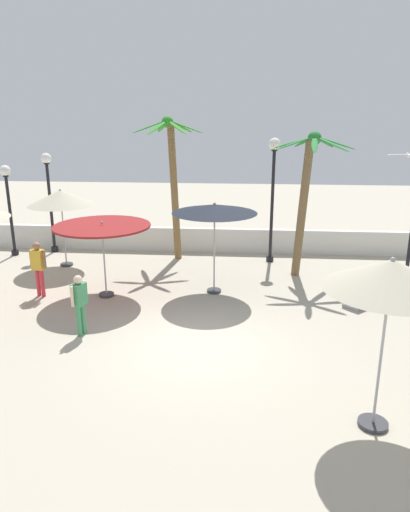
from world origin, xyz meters
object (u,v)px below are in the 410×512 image
at_px(seagull_0, 408,155).
at_px(palm_tree_2, 173,171).
at_px(patio_umbrella_1, 102,229).
at_px(guest_0, 79,299).
at_px(patio_umbrella_3, 391,276).
at_px(lamp_post_0, 49,188).
at_px(lamp_post_3, 8,196).
at_px(palm_tree_1, 306,185).
at_px(lounge_chair_0, 369,289).
at_px(patio_umbrella_0, 61,198).
at_px(patio_umbrella_2, 215,210).
at_px(guest_1, 38,264).
at_px(lamp_post_2, 273,180).

bearing_deg(seagull_0, palm_tree_2, 171.75).
height_order(patio_umbrella_1, guest_0, patio_umbrella_1).
height_order(patio_umbrella_3, seagull_0, seagull_0).
bearing_deg(lamp_post_0, lamp_post_3, -156.02).
relative_size(palm_tree_1, lamp_post_3, 1.37).
height_order(lounge_chair_0, seagull_0, seagull_0).
bearing_deg(palm_tree_1, palm_tree_2, 161.19).
bearing_deg(lamp_post_3, patio_umbrella_0, -24.72).
height_order(patio_umbrella_2, lamp_post_0, lamp_post_0).
bearing_deg(lounge_chair_0, lamp_post_0, 158.81).
bearing_deg(lamp_post_3, palm_tree_2, 0.93).
relative_size(patio_umbrella_1, seagull_0, 2.15).
bearing_deg(lounge_chair_0, guest_1, -177.74).
bearing_deg(palm_tree_1, patio_umbrella_3, -87.68).
relative_size(patio_umbrella_2, lounge_chair_0, 1.65).
bearing_deg(patio_umbrella_0, palm_tree_2, 18.37).
xyz_separation_m(palm_tree_1, seagull_0, (3.33, 0.45, 0.98)).
height_order(patio_umbrella_0, patio_umbrella_2, patio_umbrella_2).
xyz_separation_m(guest_0, guest_1, (-2.14, 2.49, 0.09)).
relative_size(patio_umbrella_2, lamp_post_3, 0.81).
relative_size(palm_tree_2, lamp_post_2, 1.16).
relative_size(patio_umbrella_0, lamp_post_0, 0.72).
bearing_deg(lamp_post_2, patio_umbrella_3, -82.17).
xyz_separation_m(patio_umbrella_1, patio_umbrella_3, (6.62, -5.84, 0.73)).
distance_m(patio_umbrella_3, palm_tree_1, 8.39).
height_order(palm_tree_1, guest_1, palm_tree_1).
bearing_deg(lamp_post_0, patio_umbrella_3, -46.06).
relative_size(patio_umbrella_0, palm_tree_1, 0.58).
bearing_deg(palm_tree_2, lamp_post_3, -179.07).
xyz_separation_m(palm_tree_1, lounge_chair_0, (1.74, -2.33, -2.75)).
height_order(lamp_post_2, seagull_0, lamp_post_2).
height_order(patio_umbrella_2, palm_tree_2, palm_tree_2).
xyz_separation_m(palm_tree_1, guest_0, (-6.14, -5.22, -2.18)).
xyz_separation_m(patio_umbrella_3, lamp_post_2, (-1.36, 9.87, 0.25)).
relative_size(lamp_post_2, lamp_post_3, 1.29).
relative_size(patio_umbrella_3, lounge_chair_0, 1.83).
bearing_deg(patio_umbrella_1, palm_tree_1, 22.01).
bearing_deg(guest_1, lounge_chair_0, 2.26).
bearing_deg(palm_tree_2, guest_0, -101.48).
bearing_deg(lounge_chair_0, patio_umbrella_2, 175.14).
bearing_deg(guest_1, patio_umbrella_2, 8.48).
bearing_deg(palm_tree_1, lamp_post_0, 167.70).
relative_size(patio_umbrella_0, patio_umbrella_3, 0.90).
distance_m(lamp_post_2, guest_1, 8.65).
height_order(lamp_post_3, guest_1, lamp_post_3).
xyz_separation_m(patio_umbrella_0, guest_1, (0.34, -3.06, -1.49)).
height_order(palm_tree_2, lamp_post_3, palm_tree_2).
bearing_deg(patio_umbrella_0, patio_umbrella_3, -44.18).
height_order(patio_umbrella_0, palm_tree_2, palm_tree_2).
distance_m(palm_tree_1, lamp_post_2, 1.81).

